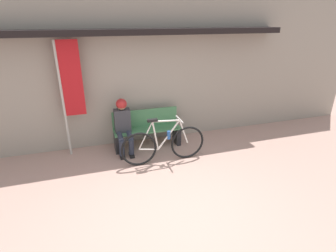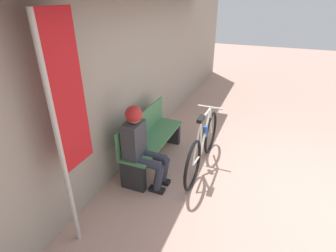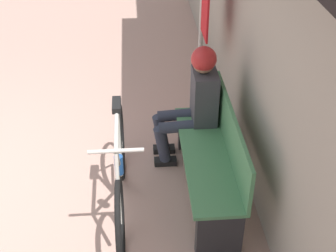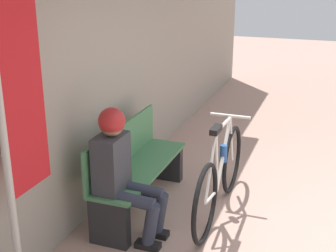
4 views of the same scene
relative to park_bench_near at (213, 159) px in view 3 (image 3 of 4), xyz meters
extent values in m
cube|color=#9E9384|center=(-0.15, 0.43, 1.21)|extent=(12.00, 0.12, 3.20)
cube|color=#477F51|center=(0.00, -0.05, 0.04)|extent=(1.50, 0.42, 0.03)
cube|color=#477F51|center=(0.00, 0.14, 0.26)|extent=(1.50, 0.03, 0.40)
cube|color=#232326|center=(-0.70, -0.05, -0.18)|extent=(0.10, 0.36, 0.42)
cube|color=#232326|center=(0.70, -0.05, -0.18)|extent=(0.10, 0.36, 0.42)
torus|color=black|center=(-0.35, -0.80, -0.03)|extent=(0.72, 0.04, 0.72)
torus|color=black|center=(0.67, -0.80, -0.03)|extent=(0.72, 0.04, 0.72)
cylinder|color=silver|center=(0.21, -0.80, 0.51)|extent=(0.55, 0.03, 0.07)
cylinder|color=silver|center=(0.27, -0.80, 0.20)|extent=(0.48, 0.03, 0.61)
cylinder|color=silver|center=(-0.01, -0.80, 0.21)|extent=(0.14, 0.03, 0.63)
cylinder|color=silver|center=(-0.15, -0.80, -0.06)|extent=(0.39, 0.03, 0.09)
cylinder|color=silver|center=(-0.21, -0.80, 0.25)|extent=(0.31, 0.02, 0.57)
cylinder|color=silver|center=(0.58, -0.80, 0.23)|extent=(0.21, 0.03, 0.53)
cube|color=black|center=(-0.06, -0.80, 0.55)|extent=(0.20, 0.07, 0.05)
cylinder|color=silver|center=(0.49, -0.80, 0.51)|extent=(0.03, 0.40, 0.03)
cylinder|color=#235199|center=(0.27, -0.80, 0.20)|extent=(0.07, 0.07, 0.17)
cylinder|color=#2D3342|center=(-0.64, -0.25, 0.05)|extent=(0.11, 0.40, 0.13)
cylinder|color=#2D3342|center=(-0.64, -0.41, -0.15)|extent=(0.11, 0.17, 0.39)
cube|color=black|center=(-0.64, -0.38, -0.36)|extent=(0.10, 0.22, 0.06)
cylinder|color=#2D3342|center=(-0.44, -0.25, 0.05)|extent=(0.11, 0.40, 0.13)
cylinder|color=#2D3342|center=(-0.44, -0.41, -0.15)|extent=(0.11, 0.17, 0.39)
cube|color=black|center=(-0.44, -0.38, -0.36)|extent=(0.10, 0.22, 0.06)
cube|color=#38383D|center=(-0.54, -0.01, 0.31)|extent=(0.34, 0.22, 0.50)
sphere|color=#9E7556|center=(-0.54, -0.03, 0.66)|extent=(0.20, 0.20, 0.20)
sphere|color=#B22323|center=(-0.54, -0.03, 0.69)|extent=(0.23, 0.23, 0.23)
cylinder|color=#B7B2A8|center=(-1.68, 0.11, 0.80)|extent=(0.05, 0.05, 2.39)
camera|label=1|loc=(-1.17, -5.35, 2.38)|focal=28.00mm
camera|label=2|loc=(-3.23, -1.60, 2.08)|focal=28.00mm
camera|label=3|loc=(3.14, -0.64, 2.54)|focal=50.00mm
camera|label=4|loc=(-3.82, -1.74, 1.92)|focal=50.00mm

